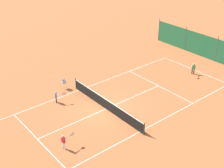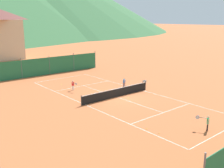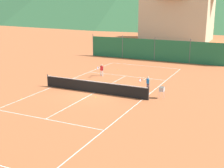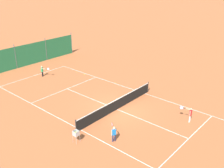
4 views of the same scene
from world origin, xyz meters
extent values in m
plane|color=#B25B33|center=(0.00, 0.00, 0.00)|extent=(600.00, 600.00, 0.00)
cube|color=white|center=(0.00, -11.90, 0.00)|extent=(8.25, 0.05, 0.01)
cube|color=white|center=(-4.10, 0.00, 0.00)|extent=(0.05, 23.85, 0.01)
cube|color=white|center=(4.10, 0.00, 0.00)|extent=(0.05, 23.85, 0.01)
cube|color=white|center=(0.00, 6.40, 0.00)|extent=(8.20, 0.05, 0.01)
cube|color=white|center=(0.00, -6.40, 0.00)|extent=(8.20, 0.05, 0.01)
cube|color=white|center=(0.00, 0.00, 0.00)|extent=(0.05, 12.80, 0.01)
cylinder|color=#2D2D2D|center=(-4.55, 0.00, 0.53)|extent=(0.08, 0.08, 1.06)
cylinder|color=#2D2D2D|center=(4.55, 0.00, 0.53)|extent=(0.08, 0.08, 1.06)
cube|color=black|center=(0.00, 0.00, 0.46)|extent=(9.10, 0.02, 0.91)
cube|color=white|center=(0.00, 0.00, 0.93)|extent=(9.10, 0.04, 0.06)
cube|color=#236B42|center=(0.00, -15.50, 1.30)|extent=(17.20, 0.04, 2.60)
cylinder|color=#59595E|center=(0.00, -15.50, 1.45)|extent=(0.08, 0.08, 2.90)
cylinder|color=#59595E|center=(4.30, -15.50, 1.45)|extent=(0.08, 0.08, 2.90)
cylinder|color=#59595E|center=(8.60, -15.50, 1.45)|extent=(0.08, 0.08, 2.90)
cylinder|color=white|center=(-2.04, 5.45, 0.28)|extent=(0.10, 0.10, 0.55)
cylinder|color=white|center=(-2.22, 5.42, 0.28)|extent=(0.10, 0.10, 0.55)
cube|color=red|center=(-2.13, 5.44, 0.76)|extent=(0.29, 0.20, 0.43)
sphere|color=tan|center=(-2.13, 5.44, 1.09)|extent=(0.17, 0.17, 0.17)
cylinder|color=tan|center=(-1.96, 5.47, 0.76)|extent=(0.06, 0.06, 0.43)
cylinder|color=tan|center=(-2.26, 5.20, 0.93)|extent=(0.14, 0.43, 0.06)
cylinder|color=black|center=(-2.20, 4.89, 0.93)|extent=(0.06, 0.20, 0.03)
torus|color=#1E4CB2|center=(-2.16, 4.66, 0.93)|extent=(0.07, 0.28, 0.28)
cylinder|color=silver|center=(-2.16, 4.66, 0.93)|extent=(0.05, 0.25, 0.25)
cylinder|color=black|center=(-0.53, -11.09, 0.28)|extent=(0.10, 0.10, 0.55)
cylinder|color=black|center=(-0.39, -10.99, 0.28)|extent=(0.10, 0.10, 0.55)
cube|color=#239E5B|center=(-0.46, -11.04, 0.77)|extent=(0.31, 0.28, 0.43)
sphere|color=beige|center=(-0.46, -11.04, 1.09)|extent=(0.17, 0.17, 0.17)
cylinder|color=beige|center=(-0.60, -11.14, 0.77)|extent=(0.06, 0.06, 0.43)
cylinder|color=beige|center=(-0.44, -10.77, 0.94)|extent=(0.29, 0.39, 0.06)
cylinder|color=black|center=(-0.61, -10.51, 0.94)|extent=(0.13, 0.18, 0.03)
torus|color=#1E4CB2|center=(-0.74, -10.31, 0.94)|extent=(0.18, 0.25, 0.28)
cylinder|color=silver|center=(-0.74, -10.31, 0.94)|extent=(0.14, 0.21, 0.25)
cylinder|color=#23284C|center=(3.65, 2.66, 0.26)|extent=(0.09, 0.09, 0.52)
cylinder|color=#23284C|center=(3.50, 2.74, 0.26)|extent=(0.09, 0.09, 0.52)
cube|color=blue|center=(3.58, 2.70, 0.72)|extent=(0.29, 0.24, 0.40)
sphere|color=beige|center=(3.58, 2.70, 1.03)|extent=(0.16, 0.16, 0.16)
cylinder|color=beige|center=(3.72, 2.63, 0.72)|extent=(0.06, 0.06, 0.40)
cylinder|color=beige|center=(3.34, 2.60, 0.88)|extent=(0.24, 0.38, 0.06)
cylinder|color=black|center=(3.21, 2.34, 0.88)|extent=(0.11, 0.18, 0.03)
torus|color=red|center=(3.10, 2.13, 0.88)|extent=(0.15, 0.26, 0.28)
cylinder|color=silver|center=(3.10, 2.13, 0.88)|extent=(0.12, 0.22, 0.25)
sphere|color=#CCE033|center=(0.70, -1.13, 0.03)|extent=(0.07, 0.07, 0.07)
sphere|color=#CCE033|center=(-3.78, -7.91, 0.03)|extent=(0.07, 0.07, 0.07)
sphere|color=#CCE033|center=(-4.22, -3.77, 0.03)|extent=(0.07, 0.07, 0.07)
sphere|color=#CCE033|center=(-3.70, -9.07, 0.03)|extent=(0.07, 0.07, 0.07)
sphere|color=#CCE033|center=(-1.86, 8.66, 0.03)|extent=(0.07, 0.07, 0.07)
cylinder|color=#B7B7BC|center=(5.13, 0.69, 0.28)|extent=(0.02, 0.02, 0.55)
cylinder|color=#B7B7BC|center=(5.47, 0.69, 0.28)|extent=(0.02, 0.02, 0.55)
cylinder|color=#B7B7BC|center=(5.13, 1.03, 0.28)|extent=(0.02, 0.02, 0.55)
cylinder|color=#B7B7BC|center=(5.47, 1.03, 0.28)|extent=(0.02, 0.02, 0.55)
cube|color=#B7B7BC|center=(5.30, 0.86, 0.56)|extent=(0.34, 0.34, 0.02)
cube|color=#B7B7BC|center=(5.30, 0.69, 0.72)|extent=(0.34, 0.02, 0.34)
cube|color=#B7B7BC|center=(5.30, 1.03, 0.72)|extent=(0.34, 0.02, 0.34)
cube|color=#B7B7BC|center=(5.13, 0.86, 0.72)|extent=(0.02, 0.34, 0.34)
cube|color=#B7B7BC|center=(5.47, 0.86, 0.72)|extent=(0.02, 0.34, 0.34)
sphere|color=#CCE033|center=(5.24, 0.86, 0.60)|extent=(0.07, 0.07, 0.07)
sphere|color=#CCE033|center=(5.21, 0.94, 0.60)|extent=(0.07, 0.07, 0.07)
sphere|color=#CCE033|center=(5.34, 0.89, 0.60)|extent=(0.07, 0.07, 0.07)
sphere|color=#CCE033|center=(5.22, 0.80, 0.60)|extent=(0.07, 0.07, 0.07)
sphere|color=#CCE033|center=(5.34, 0.99, 0.60)|extent=(0.07, 0.07, 0.07)
sphere|color=#CCE033|center=(5.38, 0.93, 0.60)|extent=(0.07, 0.07, 0.07)
sphere|color=#CCE033|center=(5.29, 0.77, 0.66)|extent=(0.07, 0.07, 0.07)
sphere|color=#CCE033|center=(5.23, 0.77, 0.66)|extent=(0.07, 0.07, 0.07)
sphere|color=#CCE033|center=(5.33, 0.96, 0.66)|extent=(0.07, 0.07, 0.07)
sphere|color=#CCE033|center=(5.41, 0.76, 0.66)|extent=(0.07, 0.07, 0.07)
sphere|color=#CCE033|center=(5.26, 0.80, 0.66)|extent=(0.07, 0.07, 0.07)
sphere|color=#CCE033|center=(5.20, 0.95, 0.66)|extent=(0.07, 0.07, 0.07)
sphere|color=#CCE033|center=(5.20, 0.90, 0.71)|extent=(0.07, 0.07, 0.07)
sphere|color=#CCE033|center=(5.38, 0.77, 0.71)|extent=(0.07, 0.07, 0.07)
sphere|color=#CCE033|center=(5.40, 0.85, 0.71)|extent=(0.07, 0.07, 0.07)
sphere|color=#CCE033|center=(5.35, 0.97, 0.71)|extent=(0.07, 0.07, 0.07)
sphere|color=#CCE033|center=(5.26, 0.73, 0.71)|extent=(0.07, 0.07, 0.07)
camera|label=1|loc=(-17.45, 13.62, 14.41)|focal=50.00mm
camera|label=2|loc=(-17.87, -20.51, 8.31)|focal=42.00mm
camera|label=3|loc=(11.55, -21.07, 7.12)|focal=50.00mm
camera|label=4|loc=(14.82, 12.26, 10.53)|focal=42.00mm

